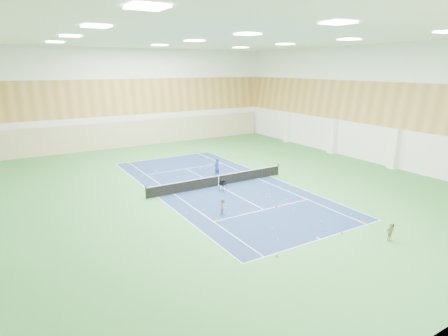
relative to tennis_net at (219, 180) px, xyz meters
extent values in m
plane|color=#327536|center=(0.00, 0.00, -0.55)|extent=(40.00, 40.00, 0.00)
cube|color=navy|center=(0.00, 0.00, -0.55)|extent=(10.97, 23.77, 0.01)
cube|color=#C6B793|center=(0.00, 19.75, 1.05)|extent=(35.40, 0.16, 3.20)
imported|color=navy|center=(1.27, 2.50, 0.33)|extent=(0.75, 0.61, 1.76)
imported|color=#9B9BA3|center=(-2.92, -5.68, 0.04)|extent=(0.72, 0.69, 1.17)
imported|color=tan|center=(3.31, -14.06, -0.01)|extent=(0.67, 0.35, 1.08)
cone|color=#DD5A0B|center=(-3.70, -5.82, -0.43)|extent=(0.23, 0.23, 0.25)
cone|color=orange|center=(-0.84, -6.21, -0.45)|extent=(0.18, 0.18, 0.20)
cone|color=#EC3C0C|center=(1.00, -6.53, -0.43)|extent=(0.22, 0.22, 0.25)
cone|color=#FF4B0D|center=(3.81, -6.27, -0.44)|extent=(0.19, 0.19, 0.21)
cone|color=#E25A0B|center=(-3.51, -12.23, -0.44)|extent=(0.20, 0.20, 0.22)
cone|color=#F1510C|center=(-1.55, -11.76, -0.46)|extent=(0.17, 0.17, 0.19)
cone|color=#F7420D|center=(1.67, -12.02, -0.44)|extent=(0.19, 0.19, 0.21)
cone|color=#E04A0B|center=(4.21, -11.48, -0.45)|extent=(0.17, 0.17, 0.19)
camera|label=1|loc=(-15.21, -26.17, 9.28)|focal=30.00mm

